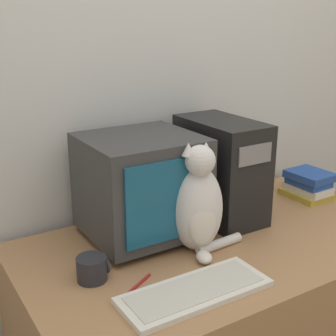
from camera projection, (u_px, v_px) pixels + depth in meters
name	position (u px, v px, depth m)	size (l,w,h in m)	color
wall_back	(160.00, 76.00, 1.93)	(7.00, 0.05, 2.50)	silver
desk	(222.00, 320.00, 1.83)	(1.49, 0.80, 0.71)	#9E7047
crt_monitor	(141.00, 186.00, 1.68)	(0.40, 0.38, 0.38)	#333333
computer_tower	(221.00, 169.00, 1.86)	(0.21, 0.39, 0.40)	black
keyboard	(195.00, 291.00, 1.37)	(0.46, 0.18, 0.02)	silver
cat	(198.00, 206.00, 1.59)	(0.28, 0.25, 0.39)	silver
book_stack	(308.00, 185.00, 2.10)	(0.17, 0.21, 0.12)	gold
pen	(138.00, 285.00, 1.42)	(0.12, 0.07, 0.01)	maroon
mug	(92.00, 269.00, 1.44)	(0.10, 0.09, 0.08)	#232328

